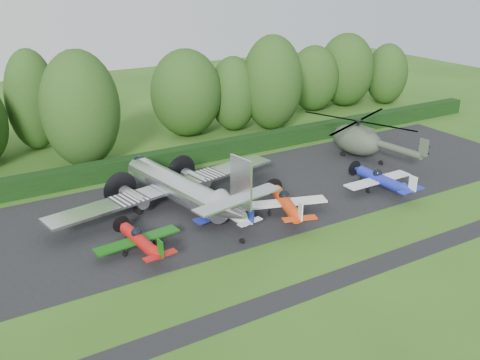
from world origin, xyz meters
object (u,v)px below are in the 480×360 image
light_plane_red (140,240)px  helicopter (357,137)px  transport_plane (178,188)px  light_plane_white (228,212)px  light_plane_orange (286,203)px  sign_board (387,118)px  light_plane_blue (382,180)px

light_plane_red → helicopter: (29.66, 8.42, 1.27)m
transport_plane → light_plane_white: size_ratio=3.65×
transport_plane → light_plane_orange: (7.68, -6.14, -0.88)m
transport_plane → helicopter: bearing=16.9°
helicopter → sign_board: size_ratio=4.91×
transport_plane → helicopter: (23.76, 2.56, 0.25)m
light_plane_blue → helicopter: 10.24m
light_plane_white → helicopter: helicopter is taller
light_plane_white → helicopter: size_ratio=0.41×
light_plane_blue → light_plane_orange: bearing=179.5°
transport_plane → light_plane_orange: size_ratio=2.90×
light_plane_red → light_plane_blue: bearing=4.4°
light_plane_orange → light_plane_blue: size_ratio=1.01×
light_plane_white → transport_plane: bearing=128.1°
light_plane_red → sign_board: light_plane_red is taller
transport_plane → helicopter: size_ratio=1.48×
light_plane_orange → light_plane_blue: 11.32m
light_plane_orange → light_plane_blue: bearing=-18.9°
light_plane_blue → helicopter: size_ratio=0.50×
light_plane_orange → sign_board: light_plane_orange is taller
light_plane_red → light_plane_blue: (24.88, -0.56, 0.13)m
light_plane_blue → light_plane_red: bearing=179.6°
light_plane_white → light_plane_blue: size_ratio=0.80×
sign_board → light_plane_white: bearing=-148.1°
helicopter → light_plane_white: bearing=-153.0°
light_plane_red → light_plane_orange: bearing=4.5°
sign_board → light_plane_blue: bearing=-127.7°
helicopter → light_plane_red: bearing=-156.0°
light_plane_white → helicopter: bearing=28.1°
light_plane_white → light_plane_blue: (16.41, -1.74, 0.24)m
light_plane_orange → helicopter: helicopter is taller
light_plane_white → helicopter: 22.43m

